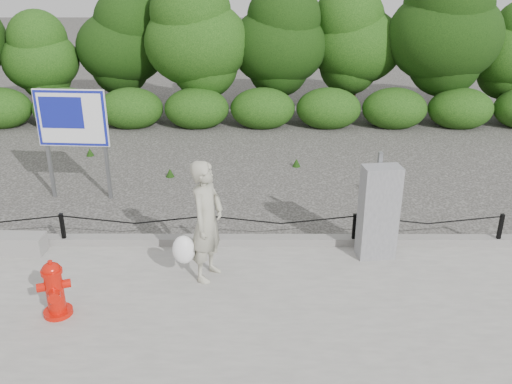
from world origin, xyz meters
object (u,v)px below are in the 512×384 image
Objects in this scene: concrete_block at (15,244)px; advertising_sign at (72,123)px; fire_hydrant at (54,290)px; pedestrian at (205,223)px; utility_cabinet at (378,212)px.

concrete_block is 2.88m from advertising_sign.
pedestrian reaches higher than fire_hydrant.
concrete_block is 0.44× the size of advertising_sign.
advertising_sign is (-2.95, 3.26, 0.63)m from pedestrian.
fire_hydrant is 0.84× the size of concrete_block.
utility_cabinet is at bearing -0.89° from concrete_block.
advertising_sign reaches higher than fire_hydrant.
pedestrian is at bearing 8.59° from fire_hydrant.
fire_hydrant is at bearing 138.75° from pedestrian.
pedestrian is 4.44m from advertising_sign.
utility_cabinet is 0.75× the size of advertising_sign.
advertising_sign is at bearing 64.19° from pedestrian.
fire_hydrant is 4.52m from advertising_sign.
pedestrian is 0.82× the size of advertising_sign.
advertising_sign is (-5.69, 2.59, 0.77)m from utility_cabinet.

